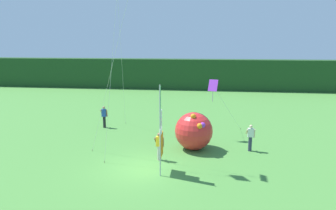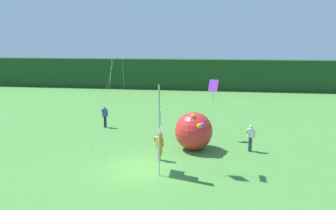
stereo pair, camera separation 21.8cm
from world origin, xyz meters
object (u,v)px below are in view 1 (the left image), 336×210
object	(u,v)px
person_near_banner	(104,116)
inflatable_balloon	(194,131)
kite_purple_diamond_1	(214,88)
banner_flag	(161,132)
person_far_left	(250,137)
person_mid_field	(159,146)

from	to	relation	value
person_near_banner	inflatable_balloon	distance (m)	8.35
kite_purple_diamond_1	banner_flag	bearing A→B (deg)	-113.00
person_far_left	person_mid_field	bearing A→B (deg)	-157.70
kite_purple_diamond_1	person_near_banner	bearing A→B (deg)	169.94
person_near_banner	person_mid_field	xyz separation A→B (m)	(5.37, -6.22, -0.05)
person_mid_field	inflatable_balloon	world-z (taller)	inflatable_balloon
banner_flag	kite_purple_diamond_1	xyz separation A→B (m)	(2.76, 6.50, 1.35)
inflatable_balloon	kite_purple_diamond_1	bearing A→B (deg)	64.46
banner_flag	person_far_left	size ratio (longest dim) A/B	2.78
person_far_left	kite_purple_diamond_1	world-z (taller)	kite_purple_diamond_1
person_mid_field	person_far_left	world-z (taller)	person_far_left
person_near_banner	kite_purple_diamond_1	bearing A→B (deg)	-10.06
person_near_banner	inflatable_balloon	world-z (taller)	inflatable_balloon
banner_flag	person_far_left	xyz separation A→B (m)	(5.02, 4.01, -1.35)
person_mid_field	banner_flag	bearing A→B (deg)	-78.12
banner_flag	person_near_banner	xyz separation A→B (m)	(-5.74, 8.01, -1.33)
person_mid_field	kite_purple_diamond_1	xyz separation A→B (m)	(3.13, 4.71, 2.72)
person_mid_field	inflatable_balloon	bearing A→B (deg)	47.98
inflatable_balloon	banner_flag	bearing A→B (deg)	-111.23
person_mid_field	kite_purple_diamond_1	world-z (taller)	kite_purple_diamond_1
person_near_banner	kite_purple_diamond_1	world-z (taller)	kite_purple_diamond_1
person_near_banner	inflatable_balloon	bearing A→B (deg)	-29.63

